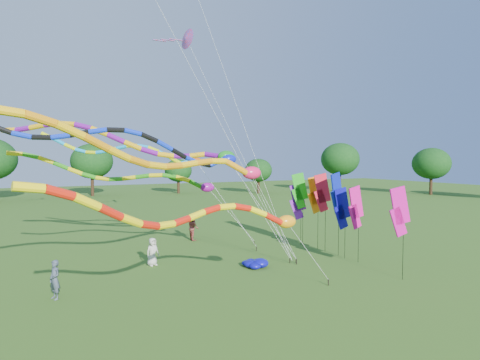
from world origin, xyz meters
name	(u,v)px	position (x,y,z in m)	size (l,w,h in m)	color
ground	(295,294)	(0.00, 0.00, 0.00)	(160.00, 160.00, 0.00)	#265516
tree_ring	(326,169)	(1.35, -0.29, 5.49)	(118.80, 119.22, 9.70)	#382314
tube_kite_red	(215,215)	(-4.41, -1.43, 3.94)	(12.33, 4.13, 5.92)	black
tube_kite_orange	(169,157)	(-5.09, 1.76, 6.02)	(15.75, 5.48, 8.15)	black
tube_kite_purple	(144,144)	(-4.81, 7.57, 6.71)	(14.42, 6.96, 8.54)	black
tube_kite_blue	(155,148)	(-5.08, 4.15, 6.43)	(14.10, 1.07, 7.87)	black
tube_kite_cyan	(140,153)	(-4.41, 10.34, 6.27)	(12.08, 4.66, 8.00)	black
tube_kite_green	(137,177)	(-4.24, 12.01, 4.77)	(14.66, 4.58, 7.01)	black
delta_kite_high_c	(186,39)	(-1.18, 11.01, 13.78)	(5.94, 7.85, 15.64)	black
banner_pole_magenta_b	(356,208)	(6.10, 2.98, 3.17)	(1.16, 0.16, 4.43)	black
banner_pole_green	(299,191)	(5.86, 8.19, 3.74)	(1.09, 0.55, 5.01)	black
banner_pole_violet	(297,202)	(5.88, 8.43, 2.99)	(1.09, 0.55, 4.25)	black
banner_pole_blue_b	(337,193)	(6.15, 4.70, 3.87)	(1.15, 0.34, 5.14)	black
banner_pole_red	(322,193)	(6.09, 6.03, 3.77)	(1.14, 0.38, 5.04)	black
banner_pole_magenta_a	(399,212)	(5.71, -0.47, 3.37)	(1.15, 0.32, 4.63)	black
banner_pole_orange	(315,195)	(6.18, 6.87, 3.58)	(1.16, 0.17, 4.84)	black
banner_pole_blue_a	(342,208)	(6.00, 4.03, 3.01)	(1.16, 0.17, 4.26)	black
blue_nylon_heap	(255,262)	(0.63, 4.88, 0.20)	(1.29, 1.63, 0.46)	#0C0B98
person_a	(153,252)	(-4.42, 7.51, 0.77)	(0.76, 0.49, 1.55)	beige
person_b	(55,280)	(-9.44, 4.01, 0.83)	(0.61, 0.40, 1.67)	#3C4654
person_c	(193,227)	(-0.01, 13.13, 0.93)	(0.90, 0.70, 1.86)	#9B4138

